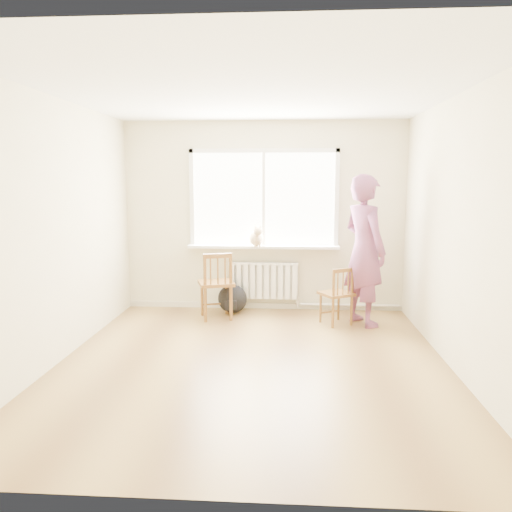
% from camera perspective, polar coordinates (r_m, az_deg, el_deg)
% --- Properties ---
extents(floor, '(4.50, 4.50, 0.00)m').
position_cam_1_polar(floor, '(5.26, -0.41, -12.13)').
color(floor, olive).
rests_on(floor, ground).
extents(ceiling, '(4.50, 4.50, 0.00)m').
position_cam_1_polar(ceiling, '(4.99, -0.45, 18.27)').
color(ceiling, white).
rests_on(ceiling, back_wall).
extents(back_wall, '(4.00, 0.01, 2.70)m').
position_cam_1_polar(back_wall, '(7.18, 0.90, 4.51)').
color(back_wall, beige).
rests_on(back_wall, ground).
extents(window, '(2.12, 0.05, 1.42)m').
position_cam_1_polar(window, '(7.14, 0.89, 7.00)').
color(window, white).
rests_on(window, back_wall).
extents(windowsill, '(2.15, 0.22, 0.04)m').
position_cam_1_polar(windowsill, '(7.12, 0.84, 1.07)').
color(windowsill, white).
rests_on(windowsill, back_wall).
extents(radiator, '(1.00, 0.12, 0.55)m').
position_cam_1_polar(radiator, '(7.22, 0.84, -2.77)').
color(radiator, white).
rests_on(radiator, back_wall).
extents(heating_pipe, '(1.40, 0.04, 0.04)m').
position_cam_1_polar(heating_pipe, '(7.37, 10.65, -5.54)').
color(heating_pipe, silver).
rests_on(heating_pipe, back_wall).
extents(baseboard, '(4.00, 0.03, 0.08)m').
position_cam_1_polar(baseboard, '(7.38, 0.87, -5.70)').
color(baseboard, beige).
rests_on(baseboard, ground).
extents(chair_left, '(0.56, 0.55, 0.92)m').
position_cam_1_polar(chair_left, '(6.75, -4.52, -3.38)').
color(chair_left, brown).
rests_on(chair_left, floor).
extents(chair_right, '(0.50, 0.50, 0.76)m').
position_cam_1_polar(chair_right, '(6.57, 9.35, -4.51)').
color(chair_right, brown).
rests_on(chair_right, floor).
extents(person, '(0.76, 0.85, 1.95)m').
position_cam_1_polar(person, '(6.57, 12.28, 0.63)').
color(person, '#BC3E56').
rests_on(person, floor).
extents(cat, '(0.26, 0.45, 0.31)m').
position_cam_1_polar(cat, '(7.02, 0.05, 2.15)').
color(cat, beige).
rests_on(cat, windowsill).
extents(backpack, '(0.49, 0.42, 0.41)m').
position_cam_1_polar(backpack, '(7.10, -2.71, -4.90)').
color(backpack, black).
rests_on(backpack, floor).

